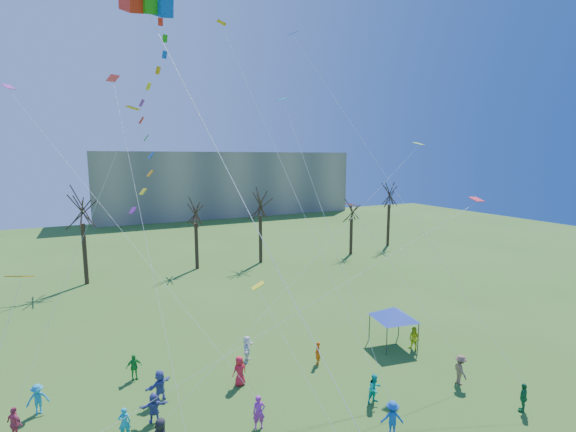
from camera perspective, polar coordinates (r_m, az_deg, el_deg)
name	(u,v)px	position (r m, az deg, el deg)	size (l,w,h in m)	color
distant_building	(227,183)	(98.74, -8.69, 4.59)	(60.00, 14.00, 15.00)	gray
bare_tree_row	(183,216)	(49.26, -14.68, 0.00)	(69.56, 7.17, 10.47)	black
big_box_kite	(158,117)	(17.42, -18.02, 13.18)	(3.82, 6.73, 21.47)	red
canopy_tent_blue	(394,313)	(31.17, 14.82, -13.17)	(3.86, 3.86, 2.93)	#3F3F44
festival_crowd	(243,402)	(23.65, -6.49, -24.78)	(26.43, 13.48, 1.84)	#B8173C
small_kites_aloft	(251,150)	(24.37, -5.29, 9.31)	(27.69, 17.58, 33.53)	orange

